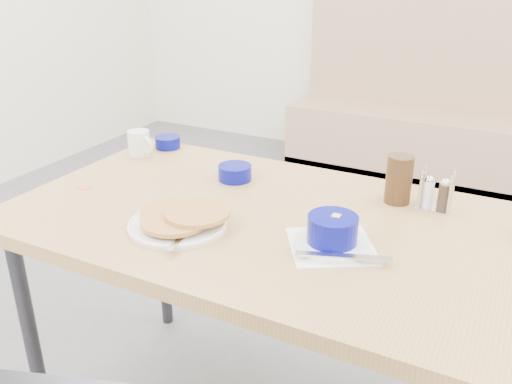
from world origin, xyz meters
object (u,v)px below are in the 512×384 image
at_px(pancake_plate, 180,220).
at_px(grits_setting, 332,234).
at_px(creamer_bowl, 168,142).
at_px(condiment_caddy, 435,196).
at_px(booth_bench, 434,125).
at_px(coffee_mug, 140,143).
at_px(butter_bowl, 235,173).
at_px(amber_tumbler, 399,179).
at_px(dining_table, 269,237).

bearing_deg(pancake_plate, grits_setting, 11.27).
distance_m(pancake_plate, creamer_bowl, 0.64).
relative_size(creamer_bowl, condiment_caddy, 0.82).
relative_size(booth_bench, grits_setting, 6.62).
height_order(coffee_mug, butter_bowl, coffee_mug).
xyz_separation_m(grits_setting, amber_tumbler, (0.07, 0.33, 0.03)).
xyz_separation_m(grits_setting, creamer_bowl, (-0.78, 0.42, -0.01)).
relative_size(pancake_plate, amber_tumbler, 1.94).
xyz_separation_m(booth_bench, dining_table, (0.00, -2.53, 0.35)).
height_order(grits_setting, condiment_caddy, condiment_caddy).
distance_m(booth_bench, creamer_bowl, 2.31).
xyz_separation_m(creamer_bowl, butter_bowl, (0.37, -0.16, 0.00)).
height_order(booth_bench, coffee_mug, booth_bench).
height_order(creamer_bowl, amber_tumbler, amber_tumbler).
relative_size(pancake_plate, coffee_mug, 2.40).
bearing_deg(butter_bowl, dining_table, -41.51).
bearing_deg(butter_bowl, grits_setting, -32.73).
distance_m(booth_bench, pancake_plate, 2.73).
height_order(creamer_bowl, butter_bowl, butter_bowl).
bearing_deg(pancake_plate, amber_tumbler, 41.88).
bearing_deg(amber_tumbler, grits_setting, -102.23).
distance_m(booth_bench, condiment_caddy, 2.36).
distance_m(dining_table, butter_bowl, 0.29).
bearing_deg(grits_setting, creamer_bowl, 151.63).
relative_size(coffee_mug, creamer_bowl, 1.21).
bearing_deg(condiment_caddy, booth_bench, 100.31).
distance_m(pancake_plate, coffee_mug, 0.58).
relative_size(dining_table, creamer_bowl, 15.49).
xyz_separation_m(pancake_plate, coffee_mug, (-0.44, 0.39, 0.03)).
distance_m(dining_table, pancake_plate, 0.25).
distance_m(dining_table, coffee_mug, 0.66).
relative_size(coffee_mug, grits_setting, 0.38).
height_order(booth_bench, dining_table, booth_bench).
bearing_deg(condiment_caddy, butter_bowl, -172.74).
height_order(grits_setting, butter_bowl, grits_setting).
relative_size(grits_setting, amber_tumbler, 2.12).
distance_m(creamer_bowl, amber_tumbler, 0.86).
distance_m(booth_bench, dining_table, 2.56).
xyz_separation_m(dining_table, amber_tumbler, (0.28, 0.25, 0.13)).
distance_m(dining_table, amber_tumbler, 0.39).
distance_m(pancake_plate, condiment_caddy, 0.69).
xyz_separation_m(dining_table, pancake_plate, (-0.18, -0.16, 0.08)).
bearing_deg(amber_tumbler, condiment_caddy, 0.20).
xyz_separation_m(dining_table, coffee_mug, (-0.61, 0.23, 0.11)).
bearing_deg(grits_setting, dining_table, 158.48).
distance_m(coffee_mug, creamer_bowl, 0.12).
bearing_deg(coffee_mug, amber_tumbler, 1.06).
xyz_separation_m(booth_bench, butter_bowl, (-0.21, -2.35, 0.43)).
relative_size(booth_bench, pancake_plate, 7.24).
relative_size(coffee_mug, butter_bowl, 1.06).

